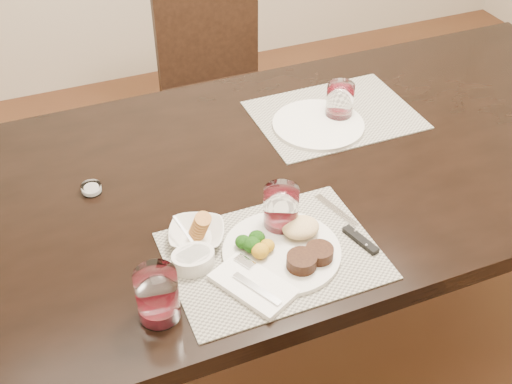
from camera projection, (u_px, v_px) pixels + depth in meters
name	position (u px, v px, depth m)	size (l,w,h in m)	color
ground_plane	(315.00, 332.00, 2.20)	(4.50, 4.50, 0.00)	#482617
dining_table	(329.00, 179.00, 1.78)	(2.00, 1.00, 0.75)	black
chair_far	(218.00, 78.00, 2.55)	(0.42, 0.42, 0.90)	black
placemat_near	(273.00, 255.00, 1.42)	(0.46, 0.34, 0.00)	gray
placemat_far	(334.00, 115.00, 1.88)	(0.46, 0.34, 0.00)	gray
dinner_plate	(287.00, 248.00, 1.42)	(0.26, 0.26, 0.05)	silver
napkin_fork	(253.00, 284.00, 1.35)	(0.17, 0.20, 0.02)	white
steak_knife	(354.00, 232.00, 1.47)	(0.05, 0.24, 0.01)	white
cracker_bowl	(197.00, 234.00, 1.45)	(0.17, 0.17, 0.06)	silver
sauce_ramekin	(193.00, 259.00, 1.38)	(0.10, 0.14, 0.08)	silver
wine_glass_near	(281.00, 211.00, 1.46)	(0.08, 0.08, 0.11)	white
far_plate	(318.00, 125.00, 1.82)	(0.26, 0.26, 0.01)	silver
wine_glass_far	(340.00, 103.00, 1.83)	(0.08, 0.08, 0.11)	white
wine_glass_side	(158.00, 297.00, 1.26)	(0.09, 0.09, 0.12)	white
salt_cellar	(92.00, 189.00, 1.59)	(0.05, 0.05, 0.02)	white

